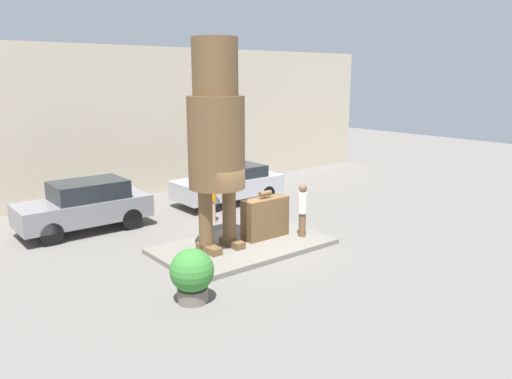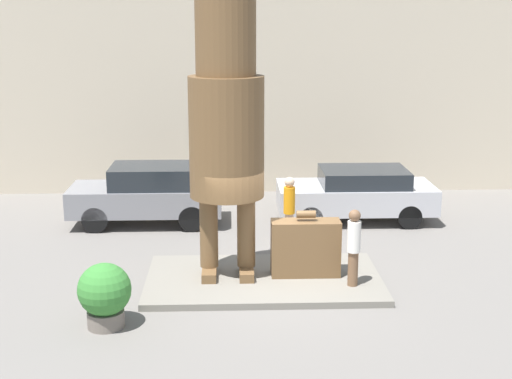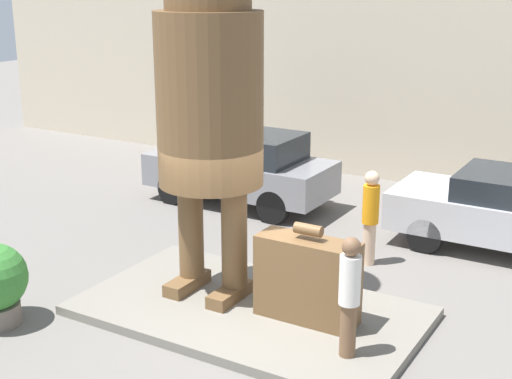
{
  "view_description": "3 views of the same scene",
  "coord_description": "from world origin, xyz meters",
  "px_view_note": "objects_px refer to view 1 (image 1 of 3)",
  "views": [
    {
      "loc": [
        -8.51,
        -11.22,
        5.0
      ],
      "look_at": [
        0.28,
        -0.25,
        1.8
      ],
      "focal_mm": 35.0,
      "sensor_mm": 36.0,
      "label": 1
    },
    {
      "loc": [
        -0.72,
        -14.63,
        5.75
      ],
      "look_at": [
        -0.18,
        -0.29,
        2.18
      ],
      "focal_mm": 50.0,
      "sensor_mm": 36.0,
      "label": 2
    },
    {
      "loc": [
        5.09,
        -8.4,
        4.95
      ],
      "look_at": [
        0.06,
        0.09,
        1.99
      ],
      "focal_mm": 50.0,
      "sensor_mm": 36.0,
      "label": 3
    }
  ],
  "objects_px": {
    "tourist": "(303,208)",
    "parked_car_grey": "(85,205)",
    "statue_figure": "(216,129)",
    "giant_suitcase": "(265,217)",
    "planter_pot": "(192,274)",
    "parked_car_silver": "(229,183)",
    "worker_hivis": "(212,196)"
  },
  "relations": [
    {
      "from": "worker_hivis",
      "to": "tourist",
      "type": "bearing_deg",
      "value": -72.52
    },
    {
      "from": "statue_figure",
      "to": "parked_car_silver",
      "type": "xyz_separation_m",
      "value": [
        3.66,
        4.55,
        -2.77
      ]
    },
    {
      "from": "parked_car_grey",
      "to": "planter_pot",
      "type": "xyz_separation_m",
      "value": [
        -0.08,
        -6.77,
        -0.21
      ]
    },
    {
      "from": "giant_suitcase",
      "to": "parked_car_silver",
      "type": "relative_size",
      "value": 0.34
    },
    {
      "from": "tourist",
      "to": "parked_car_grey",
      "type": "distance_m",
      "value": 7.12
    },
    {
      "from": "planter_pot",
      "to": "giant_suitcase",
      "type": "bearing_deg",
      "value": 29.26
    },
    {
      "from": "giant_suitcase",
      "to": "parked_car_grey",
      "type": "xyz_separation_m",
      "value": [
        -3.91,
        4.53,
        0.11
      ]
    },
    {
      "from": "tourist",
      "to": "statue_figure",
      "type": "bearing_deg",
      "value": 164.06
    },
    {
      "from": "parked_car_silver",
      "to": "worker_hivis",
      "type": "xyz_separation_m",
      "value": [
        -2.09,
        -1.91,
        0.14
      ]
    },
    {
      "from": "giant_suitcase",
      "to": "statue_figure",
      "type": "bearing_deg",
      "value": 177.23
    },
    {
      "from": "tourist",
      "to": "parked_car_silver",
      "type": "height_order",
      "value": "tourist"
    },
    {
      "from": "tourist",
      "to": "planter_pot",
      "type": "distance_m",
      "value": 5.18
    },
    {
      "from": "parked_car_silver",
      "to": "statue_figure",
      "type": "bearing_deg",
      "value": 51.2
    },
    {
      "from": "statue_figure",
      "to": "giant_suitcase",
      "type": "xyz_separation_m",
      "value": [
        1.7,
        -0.08,
        -2.81
      ]
    },
    {
      "from": "giant_suitcase",
      "to": "planter_pot",
      "type": "xyz_separation_m",
      "value": [
        -3.99,
        -2.23,
        -0.1
      ]
    },
    {
      "from": "parked_car_grey",
      "to": "giant_suitcase",
      "type": "bearing_deg",
      "value": 130.79
    },
    {
      "from": "parked_car_grey",
      "to": "worker_hivis",
      "type": "distance_m",
      "value": 4.2
    },
    {
      "from": "statue_figure",
      "to": "parked_car_grey",
      "type": "height_order",
      "value": "statue_figure"
    },
    {
      "from": "parked_car_grey",
      "to": "planter_pot",
      "type": "bearing_deg",
      "value": 89.34
    },
    {
      "from": "parked_car_grey",
      "to": "planter_pot",
      "type": "relative_size",
      "value": 3.35
    },
    {
      "from": "statue_figure",
      "to": "giant_suitcase",
      "type": "distance_m",
      "value": 3.29
    },
    {
      "from": "giant_suitcase",
      "to": "parked_car_silver",
      "type": "xyz_separation_m",
      "value": [
        1.96,
        4.63,
        0.04
      ]
    },
    {
      "from": "tourist",
      "to": "worker_hivis",
      "type": "height_order",
      "value": "tourist"
    },
    {
      "from": "tourist",
      "to": "worker_hivis",
      "type": "xyz_separation_m",
      "value": [
        -1.07,
        3.39,
        -0.11
      ]
    },
    {
      "from": "statue_figure",
      "to": "worker_hivis",
      "type": "xyz_separation_m",
      "value": [
        1.57,
        2.64,
        -2.63
      ]
    },
    {
      "from": "tourist",
      "to": "parked_car_grey",
      "type": "xyz_separation_m",
      "value": [
        -4.85,
        5.2,
        -0.17
      ]
    },
    {
      "from": "tourist",
      "to": "parked_car_grey",
      "type": "bearing_deg",
      "value": 132.97
    },
    {
      "from": "planter_pot",
      "to": "worker_hivis",
      "type": "relative_size",
      "value": 0.72
    },
    {
      "from": "statue_figure",
      "to": "parked_car_grey",
      "type": "relative_size",
      "value": 1.4
    },
    {
      "from": "giant_suitcase",
      "to": "worker_hivis",
      "type": "bearing_deg",
      "value": 92.74
    },
    {
      "from": "giant_suitcase",
      "to": "planter_pot",
      "type": "distance_m",
      "value": 4.57
    },
    {
      "from": "tourist",
      "to": "planter_pot",
      "type": "xyz_separation_m",
      "value": [
        -4.93,
        -1.56,
        -0.38
      ]
    }
  ]
}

